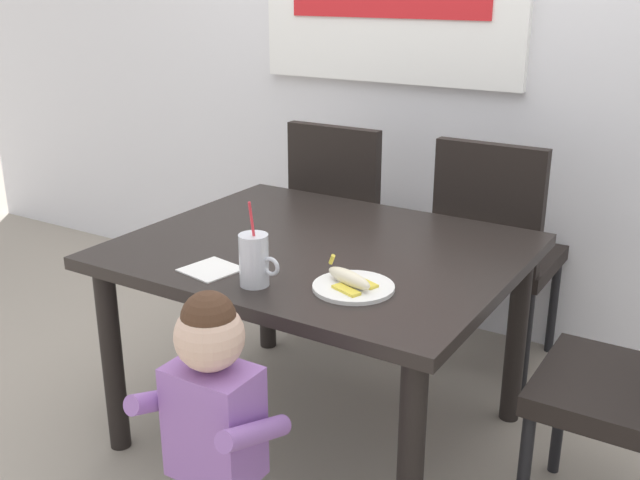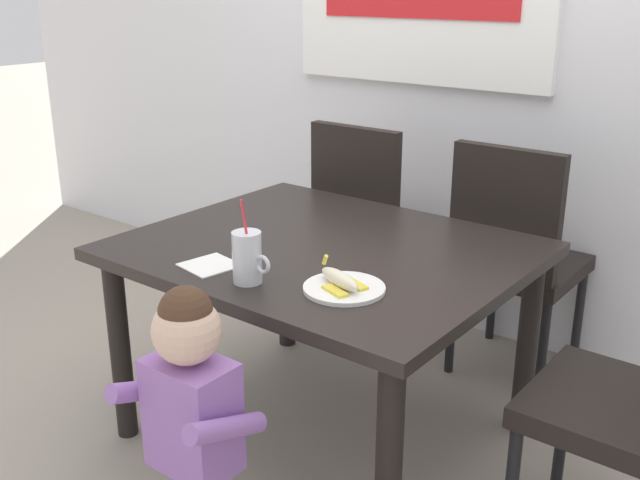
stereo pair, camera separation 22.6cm
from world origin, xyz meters
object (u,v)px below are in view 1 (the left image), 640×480
dining_chair_right (494,243)px  milk_cup (254,263)px  dining_table (321,271)px  snack_plate (353,287)px  paper_napkin (211,269)px  toddler_standing (213,410)px  peeled_banana (349,279)px  dining_chair_left (347,217)px

dining_chair_right → milk_cup: dining_chair_right is taller
dining_table → snack_plate: (0.27, -0.26, 0.10)m
dining_table → dining_chair_right: (0.33, 0.76, -0.07)m
dining_chair_right → paper_napkin: dining_chair_right is taller
milk_cup → snack_plate: 0.28m
dining_table → milk_cup: 0.41m
snack_plate → paper_napkin: size_ratio=1.53×
dining_table → paper_napkin: size_ratio=8.29×
toddler_standing → snack_plate: bearing=74.9°
dining_table → peeled_banana: (0.26, -0.27, 0.12)m
peeled_banana → dining_chair_right: bearing=85.9°
milk_cup → paper_napkin: milk_cup is taller
dining_chair_left → milk_cup: 1.20m
dining_table → dining_chair_right: 0.83m
dining_table → snack_plate: size_ratio=5.41×
dining_table → toddler_standing: size_ratio=1.48×
milk_cup → dining_table: bearing=92.5°
dining_table → toddler_standing: bearing=-79.0°
dining_chair_right → toddler_standing: (-0.19, -1.49, -0.02)m
dining_chair_left → snack_plate: bearing=120.7°
snack_plate → peeled_banana: 0.03m
dining_chair_right → snack_plate: size_ratio=4.17×
snack_plate → paper_napkin: bearing=-167.1°
snack_plate → paper_napkin: 0.44m
peeled_banana → paper_napkin: peeled_banana is taller
dining_table → peeled_banana: 0.39m
dining_table → toddler_standing: toddler_standing is taller
dining_table → paper_napkin: paper_napkin is taller
dining_chair_left → milk_cup: bearing=107.1°
snack_plate → paper_napkin: (-0.43, -0.10, -0.00)m
milk_cup → paper_napkin: bearing=173.0°
peeled_banana → paper_napkin: (-0.42, -0.09, -0.03)m
dining_table → toddler_standing: 0.75m
dining_chair_right → peeled_banana: size_ratio=5.49×
paper_napkin → dining_chair_right: bearing=66.2°
toddler_standing → paper_napkin: 0.51m
dining_chair_right → peeled_banana: dining_chair_right is taller
toddler_standing → milk_cup: milk_cup is taller
toddler_standing → paper_napkin: (-0.30, 0.37, 0.18)m
milk_cup → dining_chair_left: bearing=107.1°
dining_table → dining_chair_left: (-0.33, 0.75, -0.07)m
toddler_standing → milk_cup: (-0.12, 0.35, 0.24)m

